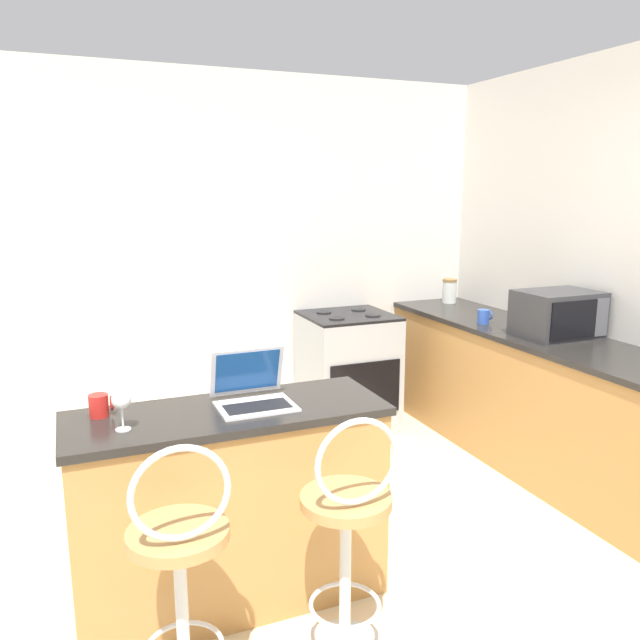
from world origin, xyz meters
TOP-DOWN VIEW (x-y plane):
  - wall_back at (0.00, 2.80)m, footprint 12.00×0.06m
  - breakfast_bar at (-0.52, 0.78)m, footprint 1.33×0.49m
  - counter_right at (1.67, 1.14)m, footprint 0.63×3.30m
  - bar_stool_near at (-0.83, 0.24)m, footprint 0.40×0.40m
  - bar_stool_far at (-0.22, 0.24)m, footprint 0.40×0.40m
  - laptop at (-0.41, 0.82)m, footprint 0.32×0.29m
  - microwave at (1.70, 1.30)m, footprint 0.48×0.36m
  - stove_range at (0.80, 2.45)m, footprint 0.64×0.61m
  - mug_blue at (1.52, 1.81)m, footprint 0.10×0.08m
  - storage_jar at (1.76, 2.58)m, footprint 0.12×0.12m
  - wine_glass_tall at (-0.95, 0.71)m, footprint 0.07×0.07m
  - mug_red at (-1.02, 0.90)m, footprint 0.09×0.08m

SIDE VIEW (x-z plane):
  - stove_range at x=0.80m, z-range 0.00..0.89m
  - counter_right at x=1.67m, z-range 0.00..0.88m
  - breakfast_bar at x=-0.52m, z-range 0.00..0.88m
  - bar_stool_near at x=-0.83m, z-range -0.03..0.99m
  - bar_stool_far at x=-0.22m, z-range -0.03..0.99m
  - mug_red at x=-1.02m, z-range 0.88..0.97m
  - mug_blue at x=1.52m, z-range 0.88..0.98m
  - laptop at x=-0.41m, z-range 0.82..1.06m
  - storage_jar at x=1.76m, z-range 0.88..1.08m
  - wine_glass_tall at x=-0.95m, z-range 0.92..1.08m
  - microwave at x=1.70m, z-range 0.88..1.17m
  - wall_back at x=0.00m, z-range 0.00..2.60m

